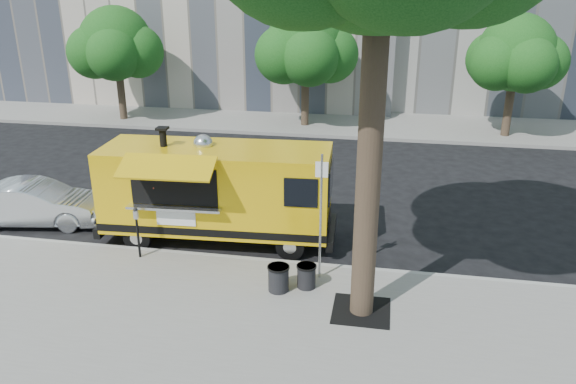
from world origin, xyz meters
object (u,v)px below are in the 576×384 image
trash_bin_left (306,275)px  trash_bin_right (278,277)px  parking_meter (137,227)px  far_tree_b (306,45)px  sign_post (321,210)px  far_tree_a (116,43)px  food_truck (216,190)px  far_tree_c (516,53)px  sedan (36,203)px

trash_bin_left → trash_bin_right: (-0.59, -0.25, 0.03)m
parking_meter → trash_bin_right: parking_meter is taller
far_tree_b → sign_post: size_ratio=1.83×
far_tree_a → food_truck: size_ratio=0.84×
far_tree_a → parking_meter: bearing=-62.9°
parking_meter → food_truck: (1.54, 1.57, 0.47)m
far_tree_b → far_tree_c: bearing=-1.9°
sign_post → food_truck: sign_post is taller
far_tree_a → far_tree_b: (9.00, 0.40, 0.06)m
far_tree_b → trash_bin_left: size_ratio=10.09×
far_tree_b → sedan: (-5.89, -12.37, -3.20)m
sign_post → parking_meter: bearing=177.5°
food_truck → far_tree_b: bearing=84.8°
food_truck → trash_bin_right: 3.47m
far_tree_a → sign_post: size_ratio=1.79×
far_tree_b → far_tree_c: size_ratio=1.06×
far_tree_a → trash_bin_left: (11.32, -14.34, -3.33)m
parking_meter → trash_bin_right: size_ratio=2.23×
far_tree_b → far_tree_a: bearing=-177.5°
far_tree_b → trash_bin_right: size_ratio=9.20×
far_tree_b → trash_bin_right: (1.73, -14.99, -3.36)m
trash_bin_left → food_truck: bearing=140.8°
far_tree_a → far_tree_c: bearing=0.3°
far_tree_a → parking_meter: (7.00, -13.65, -2.79)m
trash_bin_right → far_tree_c: bearing=63.7°
far_tree_c → food_truck: size_ratio=0.82×
trash_bin_right → far_tree_a: bearing=126.3°
sedan → sign_post: bearing=-111.8°
sedan → far_tree_c: bearing=-60.2°
far_tree_a → food_truck: 14.97m
sign_post → parking_meter: 4.64m
sedan → trash_bin_right: sedan is taller
far_tree_a → food_truck: (8.54, -12.08, -2.33)m
parking_meter → sedan: size_ratio=0.35×
far_tree_b → far_tree_c: far_tree_b is taller
far_tree_c → trash_bin_right: far_tree_c is taller
parking_meter → far_tree_c: bearing=51.3°
food_truck → trash_bin_right: food_truck is taller
parking_meter → trash_bin_right: 3.88m
trash_bin_left → trash_bin_right: trash_bin_right is taller
sign_post → trash_bin_right: 1.77m
sedan → trash_bin_right: bearing=-118.2°
food_truck → trash_bin_left: bearing=-42.3°
far_tree_c → trash_bin_left: far_tree_c is taller
far_tree_b → sedan: bearing=-115.5°
far_tree_a → far_tree_b: far_tree_b is taller
parking_meter → sedan: (-3.89, 1.68, -0.35)m
far_tree_c → trash_bin_right: (-7.27, -14.69, -3.25)m
far_tree_a → sedan: 12.76m
trash_bin_left → trash_bin_right: bearing=-156.7°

